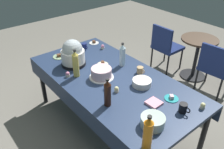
{
  "coord_description": "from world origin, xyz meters",
  "views": [
    {
      "loc": [
        1.83,
        -1.49,
        2.28
      ],
      "look_at": [
        0.0,
        0.0,
        0.8
      ],
      "focal_mm": 38.09,
      "sensor_mm": 36.0,
      "label": 1
    }
  ],
  "objects": [
    {
      "name": "maroon_chair_left",
      "position": [
        -0.55,
        1.67,
        0.49
      ],
      "size": [
        0.44,
        0.44,
        0.85
      ],
      "color": "navy",
      "rests_on": "ground"
    },
    {
      "name": "maroon_chair_right",
      "position": [
        0.41,
        1.67,
        0.49
      ],
      "size": [
        0.48,
        0.48,
        0.85
      ],
      "color": "navy",
      "rests_on": "ground"
    },
    {
      "name": "coffee_mug_tan",
      "position": [
        0.13,
        0.34,
        0.79
      ],
      "size": [
        0.12,
        0.08,
        0.08
      ],
      "color": "tan",
      "rests_on": "potluck_table"
    },
    {
      "name": "potluck_table",
      "position": [
        0.0,
        0.0,
        0.69
      ],
      "size": [
        2.2,
        1.1,
        0.75
      ],
      "color": "navy",
      "rests_on": "ground"
    },
    {
      "name": "coffee_mug_navy",
      "position": [
        -0.87,
        0.19,
        0.79
      ],
      "size": [
        0.11,
        0.08,
        0.08
      ],
      "color": "navy",
      "rests_on": "potluck_table"
    },
    {
      "name": "soda_bottle_cola",
      "position": [
        0.36,
        -0.34,
        0.89
      ],
      "size": [
        0.07,
        0.07,
        0.31
      ],
      "color": "#33190F",
      "rests_on": "potluck_table"
    },
    {
      "name": "soda_bottle_water",
      "position": [
        -0.16,
        0.3,
        0.89
      ],
      "size": [
        0.07,
        0.07,
        0.31
      ],
      "color": "silver",
      "rests_on": "potluck_table"
    },
    {
      "name": "dessert_plate_white",
      "position": [
        -0.94,
        0.41,
        0.76
      ],
      "size": [
        0.15,
        0.15,
        0.04
      ],
      "color": "white",
      "rests_on": "potluck_table"
    },
    {
      "name": "cupcake_berry",
      "position": [
        0.99,
        0.34,
        0.78
      ],
      "size": [
        0.05,
        0.05,
        0.07
      ],
      "color": "beige",
      "rests_on": "potluck_table"
    },
    {
      "name": "dessert_plate_teal",
      "position": [
        0.7,
        0.23,
        0.76
      ],
      "size": [
        0.15,
        0.15,
        0.04
      ],
      "color": "teal",
      "rests_on": "potluck_table"
    },
    {
      "name": "dessert_plate_cream",
      "position": [
        -0.33,
        0.11,
        0.76
      ],
      "size": [
        0.14,
        0.14,
        0.05
      ],
      "color": "beige",
      "rests_on": "potluck_table"
    },
    {
      "name": "paper_napkin_stack",
      "position": [
        0.64,
        0.03,
        0.76
      ],
      "size": [
        0.15,
        0.15,
        0.02
      ],
      "primitive_type": "cube",
      "rotation": [
        0.0,
        0.0,
        0.04
      ],
      "color": "pink",
      "rests_on": "potluck_table"
    },
    {
      "name": "slow_cooker",
      "position": [
        -0.56,
        -0.18,
        0.91
      ],
      "size": [
        0.31,
        0.31,
        0.35
      ],
      "color": "black",
      "rests_on": "potluck_table"
    },
    {
      "name": "glass_salad_bowl",
      "position": [
        0.84,
        -0.21,
        0.8
      ],
      "size": [
        0.22,
        0.22,
        0.1
      ],
      "primitive_type": "cylinder",
      "color": "#B2C6BC",
      "rests_on": "potluck_table"
    },
    {
      "name": "round_cafe_table",
      "position": [
        -0.05,
        1.89,
        0.5
      ],
      "size": [
        0.6,
        0.6,
        0.72
      ],
      "color": "#473323",
      "rests_on": "ground"
    },
    {
      "name": "cupcake_lemon",
      "position": [
        0.24,
        -0.14,
        0.78
      ],
      "size": [
        0.05,
        0.05,
        0.07
      ],
      "color": "beige",
      "rests_on": "potluck_table"
    },
    {
      "name": "soda_bottle_orange_juice",
      "position": [
        0.99,
        -0.45,
        0.91
      ],
      "size": [
        0.08,
        0.08,
        0.35
      ],
      "color": "orange",
      "rests_on": "potluck_table"
    },
    {
      "name": "cupcake_vanilla",
      "position": [
        -0.7,
        0.39,
        0.78
      ],
      "size": [
        0.05,
        0.05,
        0.07
      ],
      "color": "beige",
      "rests_on": "potluck_table"
    },
    {
      "name": "ground",
      "position": [
        0.0,
        0.0,
        0.0
      ],
      "size": [
        9.0,
        9.0,
        0.0
      ],
      "primitive_type": "plane",
      "color": "slate"
    },
    {
      "name": "dessert_plate_sage",
      "position": [
        -0.87,
        -0.22,
        0.76
      ],
      "size": [
        0.18,
        0.18,
        0.04
      ],
      "color": "#8CA87F",
      "rests_on": "potluck_table"
    },
    {
      "name": "soda_bottle_ginger_ale",
      "position": [
        -0.31,
        -0.3,
        0.91
      ],
      "size": [
        0.08,
        0.08,
        0.35
      ],
      "color": "gold",
      "rests_on": "potluck_table"
    },
    {
      "name": "ceramic_snack_bowl",
      "position": [
        0.33,
        0.16,
        0.79
      ],
      "size": [
        0.22,
        0.22,
        0.07
      ],
      "primitive_type": "cylinder",
      "color": "silver",
      "rests_on": "potluck_table"
    },
    {
      "name": "frosted_layer_cake",
      "position": [
        -0.08,
        -0.09,
        0.81
      ],
      "size": [
        0.29,
        0.29,
        0.13
      ],
      "color": "silver",
      "rests_on": "potluck_table"
    },
    {
      "name": "cupcake_rose",
      "position": [
        0.13,
        -0.18,
        0.78
      ],
      "size": [
        0.05,
        0.05,
        0.07
      ],
      "color": "beige",
      "rests_on": "potluck_table"
    },
    {
      "name": "coffee_mug_black",
      "position": [
        0.9,
        0.15,
        0.8
      ],
      "size": [
        0.12,
        0.08,
        0.1
      ],
      "color": "black",
      "rests_on": "potluck_table"
    },
    {
      "name": "cupcake_cocoa",
      "position": [
        -0.36,
        -0.39,
        0.78
      ],
      "size": [
        0.05,
        0.05,
        0.07
      ],
      "color": "beige",
      "rests_on": "potluck_table"
    }
  ]
}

